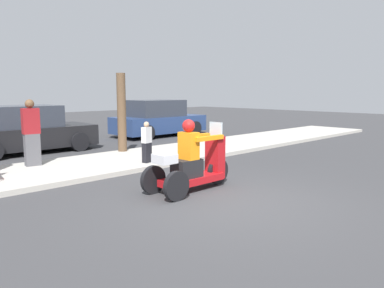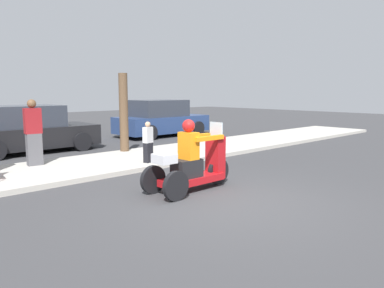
{
  "view_description": "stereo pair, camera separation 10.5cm",
  "coord_description": "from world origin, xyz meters",
  "px_view_note": "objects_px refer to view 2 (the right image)",
  "views": [
    {
      "loc": [
        -5.16,
        -4.4,
        2.05
      ],
      "look_at": [
        0.07,
        1.06,
        0.97
      ],
      "focal_mm": 35.0,
      "sensor_mm": 36.0,
      "label": 1
    },
    {
      "loc": [
        -5.08,
        -4.47,
        2.05
      ],
      "look_at": [
        0.07,
        1.06,
        0.97
      ],
      "focal_mm": 35.0,
      "sensor_mm": 36.0,
      "label": 2
    }
  ],
  "objects_px": {
    "motorcycle_trike": "(192,165)",
    "parked_car_lot_far": "(28,130)",
    "tree_trunk": "(124,113)",
    "spectator_near_curb": "(148,143)",
    "parked_car_lot_center": "(161,119)",
    "spectator_by_tree": "(33,134)"
  },
  "relations": [
    {
      "from": "spectator_near_curb",
      "to": "parked_car_lot_far",
      "type": "distance_m",
      "value": 4.94
    },
    {
      "from": "spectator_by_tree",
      "to": "parked_car_lot_far",
      "type": "distance_m",
      "value": 3.14
    },
    {
      "from": "spectator_near_curb",
      "to": "spectator_by_tree",
      "type": "relative_size",
      "value": 0.65
    },
    {
      "from": "spectator_near_curb",
      "to": "parked_car_lot_center",
      "type": "bearing_deg",
      "value": 48.97
    },
    {
      "from": "spectator_near_curb",
      "to": "tree_trunk",
      "type": "distance_m",
      "value": 2.3
    },
    {
      "from": "parked_car_lot_center",
      "to": "spectator_near_curb",
      "type": "bearing_deg",
      "value": -131.03
    },
    {
      "from": "motorcycle_trike",
      "to": "spectator_near_curb",
      "type": "distance_m",
      "value": 2.71
    },
    {
      "from": "spectator_near_curb",
      "to": "tree_trunk",
      "type": "height_order",
      "value": "tree_trunk"
    },
    {
      "from": "spectator_by_tree",
      "to": "parked_car_lot_far",
      "type": "relative_size",
      "value": 0.4
    },
    {
      "from": "parked_car_lot_center",
      "to": "parked_car_lot_far",
      "type": "bearing_deg",
      "value": -174.14
    },
    {
      "from": "motorcycle_trike",
      "to": "spectator_near_curb",
      "type": "relative_size",
      "value": 1.9
    },
    {
      "from": "tree_trunk",
      "to": "parked_car_lot_center",
      "type": "bearing_deg",
      "value": 38.65
    },
    {
      "from": "spectator_near_curb",
      "to": "motorcycle_trike",
      "type": "bearing_deg",
      "value": -106.64
    },
    {
      "from": "parked_car_lot_center",
      "to": "tree_trunk",
      "type": "relative_size",
      "value": 1.72
    },
    {
      "from": "motorcycle_trike",
      "to": "tree_trunk",
      "type": "distance_m",
      "value": 4.96
    },
    {
      "from": "spectator_near_curb",
      "to": "parked_car_lot_center",
      "type": "relative_size",
      "value": 0.26
    },
    {
      "from": "motorcycle_trike",
      "to": "tree_trunk",
      "type": "bearing_deg",
      "value": 73.66
    },
    {
      "from": "spectator_by_tree",
      "to": "parked_car_lot_far",
      "type": "xyz_separation_m",
      "value": [
        0.91,
        2.99,
        -0.21
      ]
    },
    {
      "from": "motorcycle_trike",
      "to": "parked_car_lot_far",
      "type": "relative_size",
      "value": 0.5
    },
    {
      "from": "spectator_near_curb",
      "to": "parked_car_lot_center",
      "type": "height_order",
      "value": "parked_car_lot_center"
    },
    {
      "from": "parked_car_lot_far",
      "to": "tree_trunk",
      "type": "distance_m",
      "value": 3.4
    },
    {
      "from": "motorcycle_trike",
      "to": "parked_car_lot_center",
      "type": "distance_m",
      "value": 9.61
    }
  ]
}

